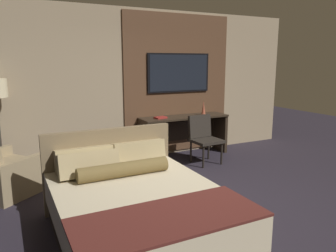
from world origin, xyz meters
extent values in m
plane|color=#28232D|center=(0.00, 0.00, 0.00)|extent=(16.00, 16.00, 0.00)
cube|color=tan|center=(0.00, 2.60, 1.40)|extent=(7.20, 0.06, 2.80)
cube|color=brown|center=(1.00, 2.56, 1.40)|extent=(2.27, 0.03, 2.70)
cube|color=#33281E|center=(-0.98, -0.31, 0.11)|extent=(1.57, 1.95, 0.22)
cube|color=beige|center=(-0.98, -0.31, 0.39)|extent=(1.61, 2.01, 0.34)
cube|color=#56231E|center=(-0.98, -0.96, 0.57)|extent=(1.63, 0.70, 0.02)
cube|color=#7F6B4C|center=(-0.98, 0.74, 0.51)|extent=(1.65, 0.08, 1.01)
cube|color=tan|center=(-1.32, 0.60, 0.70)|extent=(0.68, 0.23, 0.31)
cube|color=tan|center=(-0.63, 0.60, 0.70)|extent=(0.68, 0.23, 0.31)
cube|color=tan|center=(-1.32, 0.39, 0.70)|extent=(0.68, 0.25, 0.32)
cylinder|color=brown|center=(-0.98, 0.18, 0.64)|extent=(1.05, 0.17, 0.17)
cube|color=#2D2319|center=(1.00, 2.28, 0.78)|extent=(1.77, 0.50, 0.03)
cube|color=#2D2319|center=(0.14, 2.28, 0.38)|extent=(0.06, 0.45, 0.76)
cube|color=#2D2319|center=(1.85, 2.28, 0.38)|extent=(0.06, 0.45, 0.76)
cube|color=#2D2319|center=(1.00, 2.51, 0.46)|extent=(1.65, 0.02, 0.38)
cube|color=black|center=(1.00, 2.52, 1.62)|extent=(1.35, 0.04, 0.76)
cube|color=black|center=(1.00, 2.50, 1.62)|extent=(1.26, 0.01, 0.70)
cube|color=#28231E|center=(1.10, 1.65, 0.43)|extent=(0.54, 0.51, 0.05)
cube|color=#28231E|center=(1.09, 1.86, 0.66)|extent=(0.47, 0.13, 0.42)
cylinder|color=black|center=(0.91, 1.44, 0.20)|extent=(0.04, 0.04, 0.40)
cylinder|color=black|center=(1.32, 1.47, 0.20)|extent=(0.04, 0.04, 0.40)
cylinder|color=black|center=(0.89, 1.83, 0.20)|extent=(0.04, 0.04, 0.40)
cylinder|color=black|center=(1.29, 1.86, 0.20)|extent=(0.04, 0.04, 0.40)
cube|color=#998460|center=(-2.19, 1.80, 0.21)|extent=(1.10, 1.08, 0.41)
cube|color=#998460|center=(-1.94, 1.49, 0.28)|extent=(0.73, 0.61, 0.55)
cylinder|color=#282623|center=(-2.23, 2.34, 0.01)|extent=(0.28, 0.28, 0.03)
cylinder|color=#332D28|center=(-2.23, 2.34, 0.68)|extent=(0.03, 0.03, 1.35)
cone|color=#B2563D|center=(1.41, 2.24, 0.93)|extent=(0.09, 0.09, 0.28)
cube|color=maroon|center=(0.47, 2.27, 0.81)|extent=(0.24, 0.19, 0.03)
camera|label=1|loc=(-2.12, -3.20, 1.84)|focal=35.00mm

